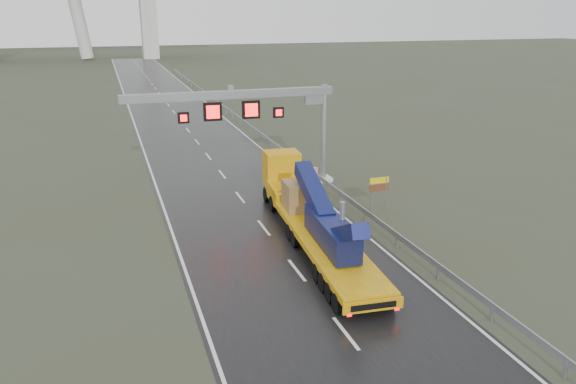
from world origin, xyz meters
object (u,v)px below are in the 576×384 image
object	(u,v)px
exit_sign_pair	(379,187)
heavy_haul_truck	(307,207)
striped_barrier	(313,175)
sign_gantry	(261,110)

from	to	relation	value
exit_sign_pair	heavy_haul_truck	bearing A→B (deg)	-162.14
heavy_haul_truck	exit_sign_pair	bearing A→B (deg)	24.28
heavy_haul_truck	striped_barrier	xyz separation A→B (m)	(3.85, 9.26, -1.00)
sign_gantry	heavy_haul_truck	distance (m)	10.28
striped_barrier	exit_sign_pair	bearing A→B (deg)	-87.46
striped_barrier	sign_gantry	bearing A→B (deg)	165.87
sign_gantry	striped_barrier	bearing A→B (deg)	-2.84
sign_gantry	striped_barrier	distance (m)	6.37
sign_gantry	exit_sign_pair	distance (m)	10.15
sign_gantry	exit_sign_pair	xyz separation A→B (m)	(5.67, -7.41, -4.01)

